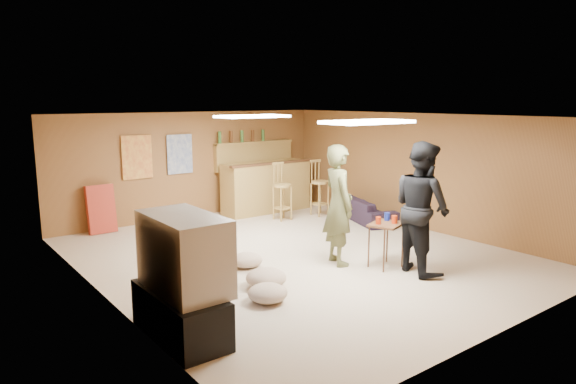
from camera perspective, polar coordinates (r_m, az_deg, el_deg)
ground at (r=8.27m, az=0.85°, el=-7.03°), size 7.00×7.00×0.00m
ceiling at (r=7.90m, az=0.89°, el=8.39°), size 6.00×7.00×0.02m
wall_back at (r=10.94m, az=-10.57°, el=2.98°), size 6.00×0.02×2.20m
wall_front at (r=5.75m, az=23.09°, el=-4.28°), size 6.00×0.02×2.20m
wall_left at (r=6.62m, az=-20.00°, el=-2.22°), size 0.02×7.00×2.20m
wall_right at (r=10.12m, az=14.34°, el=2.25°), size 0.02×7.00×2.20m
tv_stand at (r=5.63m, az=-11.88°, el=-13.11°), size 0.55×1.30×0.50m
dvd_box at (r=5.75m, az=-9.81°, el=-13.58°), size 0.35×0.50×0.08m
tv_body at (r=5.43m, az=-11.47°, el=-6.65°), size 0.60×1.10×0.80m
tv_screen at (r=5.57m, az=-8.58°, el=-6.14°), size 0.02×0.95×0.65m
bar_counter at (r=11.32m, az=-2.43°, el=0.57°), size 2.00×0.60×1.10m
bar_lip at (r=11.04m, az=-1.70°, el=3.21°), size 2.10×0.12×0.05m
bar_shelf at (r=11.57m, az=-3.75°, el=5.51°), size 2.00×0.18×0.05m
bar_backing at (r=11.61m, az=-3.78°, el=4.04°), size 2.00×0.14×0.60m
poster_left at (r=10.39m, az=-16.43°, el=3.74°), size 0.60×0.03×0.85m
poster_right at (r=10.75m, az=-11.95°, el=4.14°), size 0.55×0.03×0.80m
folding_chair_stack at (r=10.13m, az=-20.06°, el=-1.80°), size 0.50×0.26×0.91m
ceiling_panel_front at (r=6.78m, az=8.84°, el=7.70°), size 1.20×0.60×0.04m
ceiling_panel_back at (r=8.87m, az=-3.97°, el=8.39°), size 1.20×0.60×0.04m
person_olive at (r=7.69m, az=5.63°, el=-1.44°), size 0.61×0.76×1.81m
person_black at (r=7.54m, az=14.62°, el=-1.66°), size 0.92×1.07×1.89m
sofa at (r=10.63m, az=8.77°, el=-1.94°), size 1.11×1.70×0.46m
tray_table at (r=7.75m, az=10.80°, el=-5.83°), size 0.62×0.56×0.67m
cup_red_near at (r=7.58m, az=10.01°, el=-3.14°), size 0.10×0.10×0.11m
cup_red_far at (r=7.66m, az=11.75°, el=-3.01°), size 0.11×0.11×0.12m
cup_blue at (r=7.83m, az=10.96°, el=-2.69°), size 0.09×0.09×0.12m
bar_stool_left at (r=10.51m, az=-0.63°, el=-0.16°), size 0.46×0.46×1.11m
bar_stool_right at (r=10.94m, az=3.55°, el=0.46°), size 0.46×0.46×1.19m
cushion_near_tv at (r=6.91m, az=-2.44°, el=-9.50°), size 0.57×0.57×0.24m
cushion_mid at (r=7.71m, az=-4.61°, el=-7.53°), size 0.48×0.48×0.21m
cushion_far at (r=6.43m, az=-2.28°, el=-11.16°), size 0.58×0.58×0.22m
bottle_row at (r=11.35m, az=-5.13°, el=6.19°), size 1.20×0.08×0.26m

